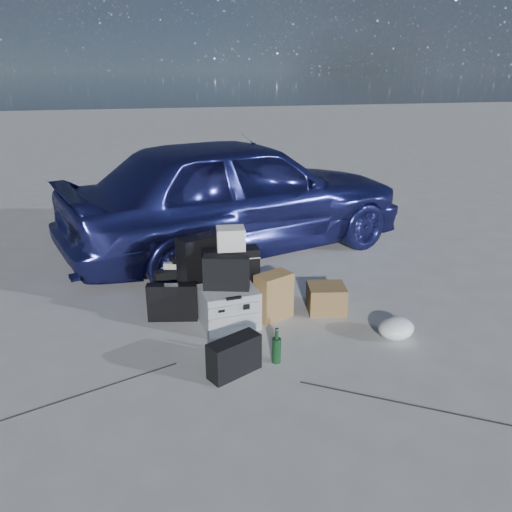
{
  "coord_description": "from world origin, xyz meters",
  "views": [
    {
      "loc": [
        -0.94,
        -3.83,
        2.28
      ],
      "look_at": [
        0.31,
        0.85,
        0.47
      ],
      "focal_mm": 35.0,
      "sensor_mm": 36.0,
      "label": 1
    }
  ],
  "objects_px": {
    "pelican_case": "(229,307)",
    "suitcase_left": "(206,269)",
    "car": "(238,194)",
    "briefcase": "(172,302)",
    "suitcase_right": "(231,280)",
    "cardboard_box": "(326,298)",
    "duffel_bag": "(181,279)",
    "green_bottle": "(277,346)"
  },
  "relations": [
    {
      "from": "car",
      "to": "briefcase",
      "type": "xyz_separation_m",
      "value": [
        -1.07,
        -1.79,
        -0.59
      ]
    },
    {
      "from": "duffel_bag",
      "to": "pelican_case",
      "type": "bearing_deg",
      "value": -80.94
    },
    {
      "from": "briefcase",
      "to": "green_bottle",
      "type": "relative_size",
      "value": 1.59
    },
    {
      "from": "pelican_case",
      "to": "cardboard_box",
      "type": "distance_m",
      "value": 1.0
    },
    {
      "from": "suitcase_left",
      "to": "green_bottle",
      "type": "distance_m",
      "value": 1.34
    },
    {
      "from": "cardboard_box",
      "to": "pelican_case",
      "type": "bearing_deg",
      "value": -178.11
    },
    {
      "from": "pelican_case",
      "to": "duffel_bag",
      "type": "bearing_deg",
      "value": 106.89
    },
    {
      "from": "briefcase",
      "to": "duffel_bag",
      "type": "distance_m",
      "value": 0.65
    },
    {
      "from": "green_bottle",
      "to": "suitcase_right",
      "type": "bearing_deg",
      "value": 98.51
    },
    {
      "from": "pelican_case",
      "to": "green_bottle",
      "type": "height_order",
      "value": "pelican_case"
    },
    {
      "from": "pelican_case",
      "to": "suitcase_right",
      "type": "bearing_deg",
      "value": 69.27
    },
    {
      "from": "cardboard_box",
      "to": "suitcase_left",
      "type": "bearing_deg",
      "value": 156.16
    },
    {
      "from": "car",
      "to": "suitcase_left",
      "type": "bearing_deg",
      "value": 139.73
    },
    {
      "from": "duffel_bag",
      "to": "cardboard_box",
      "type": "relative_size",
      "value": 1.73
    },
    {
      "from": "car",
      "to": "briefcase",
      "type": "distance_m",
      "value": 2.17
    },
    {
      "from": "duffel_bag",
      "to": "green_bottle",
      "type": "relative_size",
      "value": 2.1
    },
    {
      "from": "car",
      "to": "cardboard_box",
      "type": "bearing_deg",
      "value": 176.68
    },
    {
      "from": "car",
      "to": "pelican_case",
      "type": "bearing_deg",
      "value": 148.75
    },
    {
      "from": "car",
      "to": "suitcase_left",
      "type": "height_order",
      "value": "car"
    },
    {
      "from": "briefcase",
      "to": "pelican_case",
      "type": "bearing_deg",
      "value": -12.23
    },
    {
      "from": "car",
      "to": "cardboard_box",
      "type": "height_order",
      "value": "car"
    },
    {
      "from": "pelican_case",
      "to": "suitcase_left",
      "type": "bearing_deg",
      "value": 98.2
    },
    {
      "from": "car",
      "to": "green_bottle",
      "type": "height_order",
      "value": "car"
    },
    {
      "from": "pelican_case",
      "to": "cardboard_box",
      "type": "height_order",
      "value": "pelican_case"
    },
    {
      "from": "pelican_case",
      "to": "suitcase_right",
      "type": "xyz_separation_m",
      "value": [
        0.09,
        0.3,
        0.14
      ]
    },
    {
      "from": "suitcase_left",
      "to": "suitcase_right",
      "type": "distance_m",
      "value": 0.31
    },
    {
      "from": "duffel_bag",
      "to": "cardboard_box",
      "type": "height_order",
      "value": "duffel_bag"
    },
    {
      "from": "briefcase",
      "to": "suitcase_left",
      "type": "height_order",
      "value": "suitcase_left"
    },
    {
      "from": "suitcase_left",
      "to": "suitcase_right",
      "type": "bearing_deg",
      "value": -72.02
    },
    {
      "from": "briefcase",
      "to": "suitcase_right",
      "type": "bearing_deg",
      "value": 18.55
    },
    {
      "from": "suitcase_left",
      "to": "pelican_case",
      "type": "bearing_deg",
      "value": -100.52
    },
    {
      "from": "briefcase",
      "to": "duffel_bag",
      "type": "bearing_deg",
      "value": 88.61
    },
    {
      "from": "suitcase_left",
      "to": "suitcase_right",
      "type": "xyz_separation_m",
      "value": [
        0.21,
        -0.23,
        -0.04
      ]
    },
    {
      "from": "green_bottle",
      "to": "duffel_bag",
      "type": "bearing_deg",
      "value": 109.9
    },
    {
      "from": "car",
      "to": "suitcase_right",
      "type": "height_order",
      "value": "car"
    },
    {
      "from": "cardboard_box",
      "to": "car",
      "type": "bearing_deg",
      "value": 102.34
    },
    {
      "from": "green_bottle",
      "to": "suitcase_left",
      "type": "bearing_deg",
      "value": 105.85
    },
    {
      "from": "suitcase_right",
      "to": "green_bottle",
      "type": "xyz_separation_m",
      "value": [
        0.16,
        -1.04,
        -0.18
      ]
    },
    {
      "from": "suitcase_right",
      "to": "duffel_bag",
      "type": "xyz_separation_m",
      "value": [
        -0.43,
        0.57,
        -0.17
      ]
    },
    {
      "from": "briefcase",
      "to": "green_bottle",
      "type": "distance_m",
      "value": 1.23
    },
    {
      "from": "suitcase_right",
      "to": "cardboard_box",
      "type": "relative_size",
      "value": 1.81
    },
    {
      "from": "suitcase_left",
      "to": "green_bottle",
      "type": "height_order",
      "value": "suitcase_left"
    }
  ]
}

